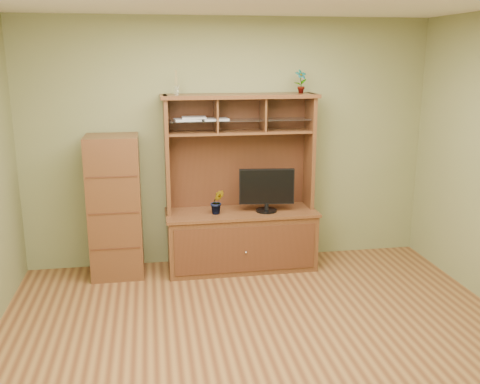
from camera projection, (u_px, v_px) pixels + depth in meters
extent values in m
cube|color=#593019|center=(266.00, 348.00, 4.33)|extent=(4.50, 4.00, 0.02)
cube|color=olive|center=(229.00, 143.00, 5.92)|extent=(4.50, 0.02, 2.70)
cube|color=olive|center=(382.00, 304.00, 2.08)|extent=(4.50, 0.02, 2.70)
cube|color=#4A2A15|center=(241.00, 241.00, 5.90)|extent=(1.60, 0.55, 0.62)
cube|color=#3E2111|center=(246.00, 249.00, 5.63)|extent=(1.50, 0.01, 0.50)
sphere|color=silver|center=(246.00, 253.00, 5.62)|extent=(0.02, 0.02, 0.02)
cube|color=#4A2A15|center=(241.00, 212.00, 5.82)|extent=(1.64, 0.59, 0.03)
cube|color=#4A2A15|center=(167.00, 155.00, 5.63)|extent=(0.04, 0.35, 1.25)
cube|color=#4A2A15|center=(309.00, 151.00, 5.88)|extent=(0.04, 0.35, 1.25)
cube|color=#3E2111|center=(237.00, 150.00, 5.91)|extent=(1.52, 0.02, 1.25)
cube|color=#4A2A15|center=(240.00, 96.00, 5.61)|extent=(1.66, 0.40, 0.04)
cube|color=#4A2A15|center=(240.00, 132.00, 5.70)|extent=(1.52, 0.32, 0.02)
cube|color=#4A2A15|center=(216.00, 115.00, 5.61)|extent=(0.02, 0.31, 0.35)
cube|color=#4A2A15|center=(263.00, 114.00, 5.70)|extent=(0.02, 0.31, 0.35)
cube|color=silver|center=(240.00, 120.00, 5.66)|extent=(1.50, 0.27, 0.01)
cylinder|color=black|center=(266.00, 210.00, 5.80)|extent=(0.23, 0.23, 0.02)
cylinder|color=black|center=(267.00, 206.00, 5.79)|extent=(0.05, 0.05, 0.07)
cube|color=black|center=(267.00, 187.00, 5.73)|extent=(0.59, 0.12, 0.38)
imported|color=#2B5D1F|center=(217.00, 202.00, 5.68)|extent=(0.15, 0.12, 0.27)
imported|color=#276322|center=(301.00, 81.00, 5.68)|extent=(0.15, 0.12, 0.25)
cylinder|color=silver|center=(176.00, 90.00, 5.48)|extent=(0.05, 0.05, 0.09)
cylinder|color=#9E884F|center=(176.00, 78.00, 5.45)|extent=(0.03, 0.03, 0.16)
cube|color=#BAB9BF|center=(187.00, 120.00, 5.57)|extent=(0.29, 0.23, 0.02)
cube|color=#BAB9BF|center=(194.00, 118.00, 5.58)|extent=(0.25, 0.20, 0.02)
cube|color=#BAB9BF|center=(215.00, 119.00, 5.62)|extent=(0.27, 0.22, 0.02)
cube|color=#4A2A15|center=(115.00, 207.00, 5.60)|extent=(0.54, 0.48, 1.50)
cube|color=#3E2111|center=(116.00, 249.00, 5.46)|extent=(0.50, 0.01, 0.02)
cube|color=#3E2111|center=(114.00, 213.00, 5.37)|extent=(0.50, 0.01, 0.01)
cube|color=#3E2111|center=(112.00, 177.00, 5.28)|extent=(0.50, 0.01, 0.02)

